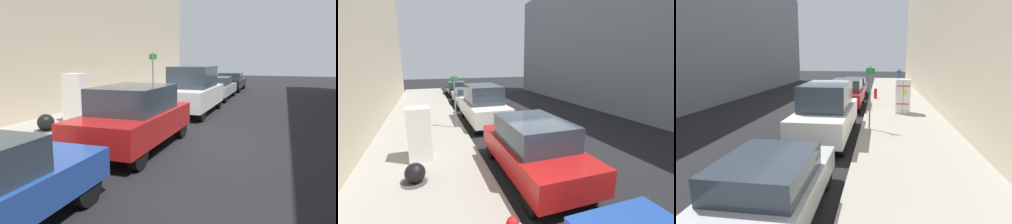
% 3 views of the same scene
% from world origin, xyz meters
% --- Properties ---
extents(ground_plane, '(80.00, 80.00, 0.00)m').
position_xyz_m(ground_plane, '(0.00, 0.00, 0.00)').
color(ground_plane, black).
extents(sidewalk_slab, '(3.97, 44.00, 0.17)m').
position_xyz_m(sidewalk_slab, '(-4.19, 0.00, 0.08)').
color(sidewalk_slab, '#9E998E').
rests_on(sidewalk_slab, ground).
extents(discarded_refrigerator, '(0.74, 0.72, 1.81)m').
position_xyz_m(discarded_refrigerator, '(-4.19, 0.82, 1.07)').
color(discarded_refrigerator, white).
rests_on(discarded_refrigerator, sidewalk_slab).
extents(manhole_cover, '(0.70, 0.70, 0.02)m').
position_xyz_m(manhole_cover, '(-4.37, -0.76, 0.18)').
color(manhole_cover, '#47443F').
rests_on(manhole_cover, sidewalk_slab).
extents(street_sign_post, '(0.36, 0.07, 2.61)m').
position_xyz_m(street_sign_post, '(-2.58, 4.30, 1.63)').
color(street_sign_post, slate).
rests_on(street_sign_post, sidewalk_slab).
extents(fire_hydrant, '(0.22, 0.22, 0.74)m').
position_xyz_m(fire_hydrant, '(-2.67, -3.86, 0.55)').
color(fire_hydrant, red).
rests_on(fire_hydrant, sidewalk_slab).
extents(trash_bag, '(0.56, 0.56, 0.56)m').
position_xyz_m(trash_bag, '(-4.33, -0.73, 0.45)').
color(trash_bag, black).
rests_on(trash_bag, sidewalk_slab).
extents(parked_suv_red, '(1.95, 4.51, 1.77)m').
position_xyz_m(parked_suv_red, '(-0.95, -1.14, 0.92)').
color(parked_suv_red, red).
rests_on(parked_suv_red, ground).
extents(parked_van_white, '(1.93, 4.90, 2.16)m').
position_xyz_m(parked_van_white, '(-0.95, 5.16, 1.08)').
color(parked_van_white, silver).
rests_on(parked_van_white, ground).
extents(parked_sedan_silver, '(1.80, 4.71, 1.38)m').
position_xyz_m(parked_sedan_silver, '(-0.95, 10.91, 0.72)').
color(parked_sedan_silver, silver).
rests_on(parked_sedan_silver, ground).
extents(parked_sedan_dark, '(1.86, 4.69, 1.40)m').
position_xyz_m(parked_sedan_dark, '(-0.95, 16.62, 0.74)').
color(parked_sedan_dark, black).
rests_on(parked_sedan_dark, ground).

